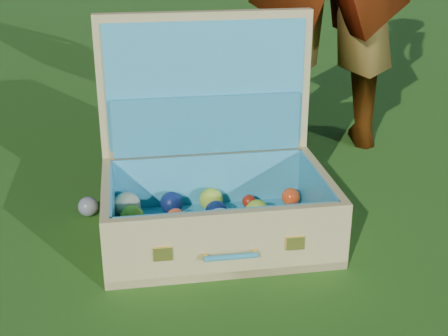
{
  "coord_description": "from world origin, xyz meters",
  "views": [
    {
      "loc": [
        0.34,
        -1.65,
        0.95
      ],
      "look_at": [
        -0.06,
        0.08,
        0.2
      ],
      "focal_mm": 50.0,
      "sensor_mm": 36.0,
      "label": 1
    }
  ],
  "objects": [
    {
      "name": "stray_ball",
      "position": [
        -0.51,
        0.05,
        0.03
      ],
      "size": [
        0.07,
        0.07,
        0.07
      ],
      "primitive_type": "sphere",
      "color": "teal",
      "rests_on": "ground"
    },
    {
      "name": "ground",
      "position": [
        0.0,
        0.0,
        0.0
      ],
      "size": [
        60.0,
        60.0,
        0.0
      ],
      "primitive_type": "plane",
      "color": "#215114",
      "rests_on": "ground"
    },
    {
      "name": "suitcase",
      "position": [
        -0.09,
        0.06,
        0.18
      ],
      "size": [
        0.82,
        0.72,
        0.66
      ],
      "rotation": [
        0.0,
        0.0,
        0.39
      ],
      "color": "tan",
      "rests_on": "ground"
    }
  ]
}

